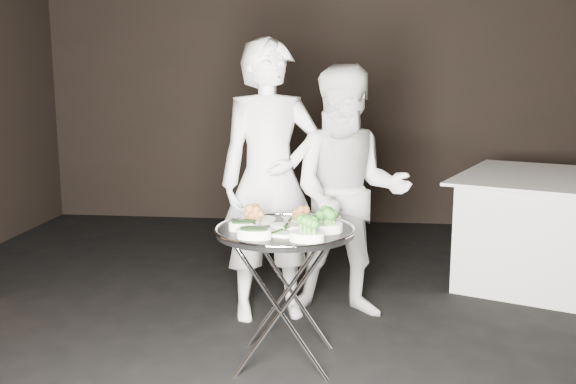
# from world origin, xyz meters

# --- Properties ---
(floor) EXTENTS (6.00, 7.00, 0.05)m
(floor) POSITION_xyz_m (0.00, 0.00, -0.03)
(floor) COLOR black
(floor) RESTS_ON ground
(wall_back) EXTENTS (6.00, 0.05, 3.00)m
(wall_back) POSITION_xyz_m (0.00, 3.52, 1.50)
(wall_back) COLOR black
(wall_back) RESTS_ON floor
(tray_stand) EXTENTS (0.52, 0.44, 0.76)m
(tray_stand) POSITION_xyz_m (0.02, -0.08, 0.42)
(tray_stand) COLOR silver
(tray_stand) RESTS_ON floor
(serving_tray) EXTENTS (0.77, 0.77, 0.04)m
(serving_tray) POSITION_xyz_m (0.02, -0.08, 0.76)
(serving_tray) COLOR black
(serving_tray) RESTS_ON tray_stand
(potato_plate_a) EXTENTS (0.20, 0.20, 0.07)m
(potato_plate_a) POSITION_xyz_m (-0.15, 0.07, 0.81)
(potato_plate_a) COLOR beige
(potato_plate_a) RESTS_ON serving_tray
(potato_plate_b) EXTENTS (0.19, 0.19, 0.07)m
(potato_plate_b) POSITION_xyz_m (0.08, 0.13, 0.80)
(potato_plate_b) COLOR beige
(potato_plate_b) RESTS_ON serving_tray
(greens_bowl) EXTENTS (0.12, 0.12, 0.07)m
(greens_bowl) POSITION_xyz_m (0.26, 0.06, 0.81)
(greens_bowl) COLOR white
(greens_bowl) RESTS_ON serving_tray
(asparagus_plate_a) EXTENTS (0.20, 0.12, 0.04)m
(asparagus_plate_a) POSITION_xyz_m (0.03, -0.06, 0.79)
(asparagus_plate_a) COLOR white
(asparagus_plate_a) RESTS_ON serving_tray
(asparagus_plate_b) EXTENTS (0.19, 0.16, 0.03)m
(asparagus_plate_b) POSITION_xyz_m (0.00, -0.23, 0.79)
(asparagus_plate_b) COLOR white
(asparagus_plate_b) RESTS_ON serving_tray
(spinach_bowl_a) EXTENTS (0.19, 0.16, 0.07)m
(spinach_bowl_a) POSITION_xyz_m (-0.19, -0.13, 0.81)
(spinach_bowl_a) COLOR white
(spinach_bowl_a) RESTS_ON serving_tray
(spinach_bowl_b) EXTENTS (0.19, 0.13, 0.07)m
(spinach_bowl_b) POSITION_xyz_m (-0.11, -0.30, 0.81)
(spinach_bowl_b) COLOR white
(spinach_bowl_b) RESTS_ON serving_tray
(broccoli_bowl_a) EXTENTS (0.23, 0.20, 0.08)m
(broccoli_bowl_a) POSITION_xyz_m (0.24, -0.13, 0.81)
(broccoli_bowl_a) COLOR white
(broccoli_bowl_a) RESTS_ON serving_tray
(broccoli_bowl_b) EXTENTS (0.18, 0.14, 0.07)m
(broccoli_bowl_b) POSITION_xyz_m (0.16, -0.32, 0.81)
(broccoli_bowl_b) COLOR white
(broccoli_bowl_b) RESTS_ON serving_tray
(serving_utensils) EXTENTS (0.57, 0.42, 0.01)m
(serving_utensils) POSITION_xyz_m (0.04, -0.01, 0.82)
(serving_utensils) COLOR silver
(serving_utensils) RESTS_ON serving_tray
(waiter_left) EXTENTS (0.78, 0.64, 1.83)m
(waiter_left) POSITION_xyz_m (-0.16, 0.64, 0.92)
(waiter_left) COLOR white
(waiter_left) RESTS_ON floor
(waiter_right) EXTENTS (0.83, 0.65, 1.66)m
(waiter_right) POSITION_xyz_m (0.35, 0.70, 0.83)
(waiter_right) COLOR white
(waiter_right) RESTS_ON floor
(dining_table) EXTENTS (1.46, 1.46, 0.84)m
(dining_table) POSITION_xyz_m (1.96, 1.56, 0.42)
(dining_table) COLOR white
(dining_table) RESTS_ON floor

